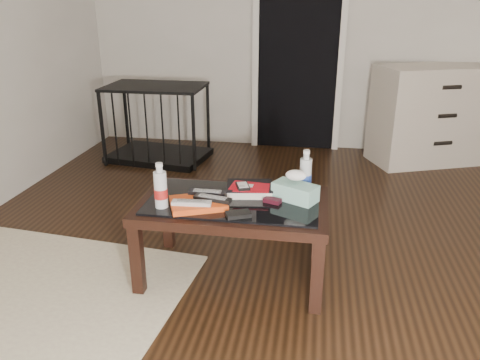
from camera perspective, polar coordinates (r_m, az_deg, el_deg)
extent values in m
plane|color=black|center=(2.74, 12.04, -11.55)|extent=(5.00, 5.00, 0.00)
plane|color=silver|center=(4.81, 12.39, 19.48)|extent=(5.00, 0.00, 5.00)
cube|color=black|center=(4.80, 7.13, 15.59)|extent=(0.80, 0.05, 2.00)
cube|color=silver|center=(4.81, 1.92, 15.75)|extent=(0.06, 0.04, 2.04)
cube|color=silver|center=(4.77, 12.33, 15.25)|extent=(0.06, 0.04, 2.04)
cube|color=black|center=(2.51, -12.42, -9.51)|extent=(0.06, 0.06, 0.40)
cube|color=black|center=(2.35, 9.37, -11.52)|extent=(0.06, 0.06, 0.40)
cube|color=black|center=(2.94, -8.76, -4.46)|extent=(0.06, 0.06, 0.40)
cube|color=black|center=(2.80, 9.52, -5.80)|extent=(0.06, 0.06, 0.40)
cube|color=black|center=(2.51, -0.81, -3.19)|extent=(1.00, 0.60, 0.05)
cube|color=black|center=(2.49, -0.81, -2.54)|extent=(0.90, 0.50, 0.01)
cube|color=beige|center=(4.78, 23.11, 7.36)|extent=(1.30, 0.90, 0.90)
cylinder|color=black|center=(4.59, 23.43, 4.16)|extent=(0.18, 0.10, 0.04)
cylinder|color=black|center=(4.53, 23.89, 7.18)|extent=(0.18, 0.10, 0.04)
cylinder|color=black|center=(4.48, 24.37, 10.27)|extent=(0.18, 0.10, 0.04)
cube|color=black|center=(4.64, -9.79, 2.98)|extent=(0.98, 0.72, 0.06)
cube|color=black|center=(4.48, -10.33, 11.14)|extent=(0.98, 0.72, 0.02)
cube|color=black|center=(4.47, -16.46, 5.97)|extent=(0.03, 0.03, 0.70)
cube|color=black|center=(4.17, -5.67, 5.69)|extent=(0.03, 0.03, 0.70)
cube|color=black|center=(4.96, -13.72, 7.71)|extent=(0.03, 0.03, 0.70)
cube|color=black|center=(4.69, -3.91, 7.51)|extent=(0.03, 0.03, 0.70)
cube|color=#D04513|center=(2.42, -5.13, -2.84)|extent=(0.34, 0.30, 0.03)
cube|color=#B7B7BC|center=(2.37, -5.93, -2.75)|extent=(0.20, 0.06, 0.02)
cube|color=black|center=(2.41, -3.36, -2.24)|extent=(0.21, 0.09, 0.02)
cube|color=black|center=(2.48, -4.01, -1.52)|extent=(0.20, 0.05, 0.02)
cube|color=black|center=(2.57, 1.18, -1.11)|extent=(0.28, 0.23, 0.05)
cube|color=#AA0B16|center=(2.54, 1.04, -0.75)|extent=(0.20, 0.15, 0.01)
cube|color=black|center=(2.51, 0.34, -0.74)|extent=(0.09, 0.12, 0.02)
cube|color=black|center=(2.46, 3.98, -2.51)|extent=(0.10, 0.07, 0.02)
cube|color=black|center=(2.30, -0.20, -4.20)|extent=(0.14, 0.11, 0.02)
cylinder|color=silver|center=(2.40, -9.68, -0.64)|extent=(0.07, 0.07, 0.24)
cylinder|color=silver|center=(2.58, 8.00, 1.08)|extent=(0.08, 0.08, 0.24)
cube|color=teal|center=(2.49, 6.75, -1.45)|extent=(0.26, 0.21, 0.09)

